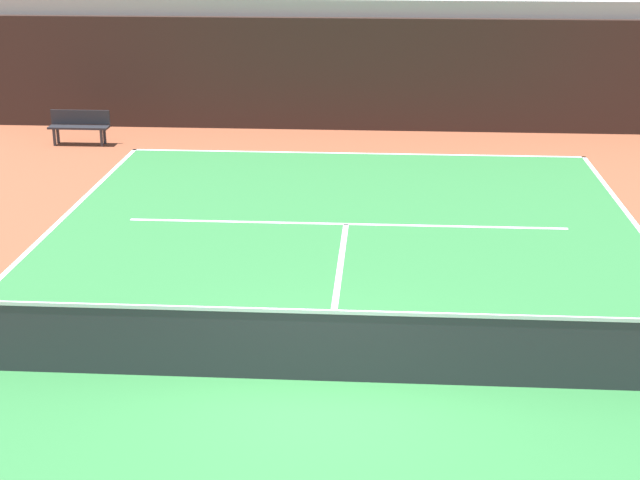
# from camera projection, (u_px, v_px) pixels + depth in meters

# --- Properties ---
(ground_plane) EXTENTS (80.00, 80.00, 0.00)m
(ground_plane) POSITION_uv_depth(u_px,v_px,m) (324.00, 381.00, 12.29)
(ground_plane) COLOR brown
(court_surface) EXTENTS (11.00, 24.00, 0.01)m
(court_surface) POSITION_uv_depth(u_px,v_px,m) (324.00, 381.00, 12.29)
(court_surface) COLOR #2D7238
(court_surface) RESTS_ON ground_plane
(baseline_far) EXTENTS (11.00, 0.10, 0.00)m
(baseline_far) POSITION_uv_depth(u_px,v_px,m) (356.00, 153.00, 23.56)
(baseline_far) COLOR white
(baseline_far) RESTS_ON court_surface
(service_line_far) EXTENTS (8.26, 0.10, 0.00)m
(service_line_far) POSITION_uv_depth(u_px,v_px,m) (346.00, 224.00, 18.32)
(service_line_far) COLOR white
(service_line_far) RESTS_ON court_surface
(centre_service_line) EXTENTS (0.10, 6.40, 0.00)m
(centre_service_line) POSITION_uv_depth(u_px,v_px,m) (337.00, 287.00, 15.30)
(centre_service_line) COLOR white
(centre_service_line) RESTS_ON court_surface
(back_wall) EXTENTS (20.16, 0.30, 2.94)m
(back_wall) POSITION_uv_depth(u_px,v_px,m) (360.00, 75.00, 25.68)
(back_wall) COLOR black
(back_wall) RESTS_ON ground_plane
(stands_tier_lower) EXTENTS (20.16, 2.40, 3.37)m
(stands_tier_lower) POSITION_uv_depth(u_px,v_px,m) (362.00, 59.00, 26.88)
(stands_tier_lower) COLOR #9E9E99
(stands_tier_lower) RESTS_ON ground_plane
(stands_tier_upper) EXTENTS (20.16, 2.40, 4.19)m
(stands_tier_upper) POSITION_uv_depth(u_px,v_px,m) (364.00, 33.00, 29.02)
(stands_tier_upper) COLOR #9E9E99
(stands_tier_upper) RESTS_ON ground_plane
(tennis_net) EXTENTS (11.08, 0.08, 1.07)m
(tennis_net) POSITION_uv_depth(u_px,v_px,m) (324.00, 345.00, 12.12)
(tennis_net) COLOR black
(tennis_net) RESTS_ON court_surface
(player_bench) EXTENTS (1.50, 0.40, 0.85)m
(player_bench) POSITION_uv_depth(u_px,v_px,m) (79.00, 124.00, 24.35)
(player_bench) COLOR #232328
(player_bench) RESTS_ON ground_plane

